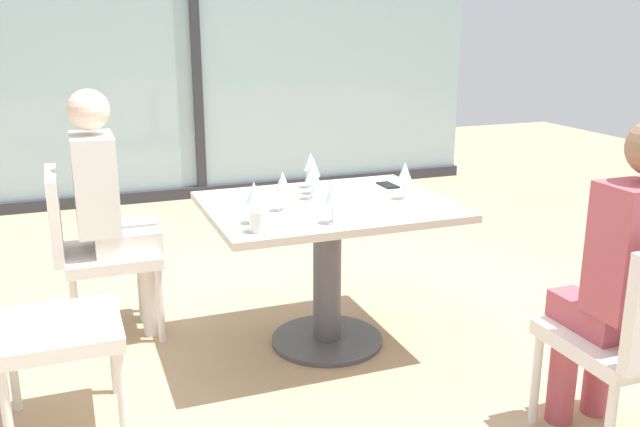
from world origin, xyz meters
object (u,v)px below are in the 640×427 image
object	(u,v)px
person_far_left	(109,202)
wine_glass_3	(313,168)
wine_glass_1	(283,183)
coffee_cup	(259,221)
wine_glass_2	(312,173)
wine_glass_0	(333,193)
wine_glass_4	(405,172)
dining_table_main	(327,241)
chair_far_left	(90,243)
cell_phone_on_table	(388,185)
chair_side_end	(30,315)
person_front_right	(626,270)
wine_glass_5	(310,162)
wine_glass_6	(254,194)

from	to	relation	value
person_far_left	wine_glass_3	distance (m)	1.03
wine_glass_1	coffee_cup	xyz separation A→B (m)	(-0.19, -0.27, -0.09)
wine_glass_2	wine_glass_0	bearing A→B (deg)	-98.08
wine_glass_4	wine_glass_1	bearing A→B (deg)	179.73
dining_table_main	coffee_cup	xyz separation A→B (m)	(-0.43, -0.33, 0.24)
chair_far_left	cell_phone_on_table	bearing A→B (deg)	-10.96
chair_far_left	cell_phone_on_table	distance (m)	1.55
wine_glass_4	wine_glass_3	bearing A→B (deg)	145.57
chair_side_end	wine_glass_4	size ratio (longest dim) A/B	4.70
wine_glass_0	wine_glass_3	bearing A→B (deg)	78.89
person_far_left	wine_glass_0	world-z (taller)	person_far_left
chair_far_left	wine_glass_2	size ratio (longest dim) A/B	4.70
wine_glass_1	wine_glass_4	world-z (taller)	same
wine_glass_1	wine_glass_4	xyz separation A→B (m)	(0.62, -0.00, 0.00)
chair_side_end	person_front_right	size ratio (longest dim) A/B	0.69
dining_table_main	wine_glass_5	bearing A→B (deg)	84.33
wine_glass_2	wine_glass_6	bearing A→B (deg)	-140.96
wine_glass_0	coffee_cup	size ratio (longest dim) A/B	2.06
dining_table_main	wine_glass_3	xyz separation A→B (m)	(0.00, 0.20, 0.33)
chair_far_left	coffee_cup	size ratio (longest dim) A/B	9.67
wine_glass_4	wine_glass_5	bearing A→B (deg)	131.76
dining_table_main	coffee_cup	bearing A→B (deg)	-142.41
wine_glass_0	wine_glass_1	distance (m)	0.30
chair_side_end	wine_glass_4	bearing A→B (deg)	9.03
wine_glass_6	dining_table_main	bearing A→B (deg)	26.59
person_front_right	wine_glass_3	distance (m)	1.55
dining_table_main	wine_glass_4	bearing A→B (deg)	-9.24
dining_table_main	person_far_left	distance (m)	1.10
chair_side_end	wine_glass_3	distance (m)	1.49
coffee_cup	wine_glass_4	bearing A→B (deg)	18.52
wine_glass_0	wine_glass_5	bearing A→B (deg)	78.35
wine_glass_1	wine_glass_2	xyz separation A→B (m)	(0.20, 0.15, 0.00)
person_front_right	wine_glass_4	xyz separation A→B (m)	(-0.34, 1.10, 0.16)
wine_glass_2	coffee_cup	bearing A→B (deg)	-132.37
person_far_left	wine_glass_6	world-z (taller)	person_far_left
wine_glass_1	dining_table_main	bearing A→B (deg)	13.67
dining_table_main	wine_glass_1	world-z (taller)	wine_glass_1
chair_side_end	dining_table_main	bearing A→B (deg)	14.02
dining_table_main	person_far_left	size ratio (longest dim) A/B	0.91
wine_glass_5	wine_glass_6	world-z (taller)	same
wine_glass_4	wine_glass_5	world-z (taller)	same
chair_far_left	person_front_right	size ratio (longest dim) A/B	0.69
coffee_cup	chair_far_left	bearing A→B (deg)	127.70
chair_far_left	coffee_cup	bearing A→B (deg)	-52.30
coffee_cup	cell_phone_on_table	bearing A→B (deg)	32.41
dining_table_main	wine_glass_2	xyz separation A→B (m)	(-0.04, 0.10, 0.33)
chair_far_left	wine_glass_6	bearing A→B (deg)	-47.02
wine_glass_1	wine_glass_5	world-z (taller)	same
wine_glass_3	cell_phone_on_table	size ratio (longest dim) A/B	1.28
wine_glass_5	cell_phone_on_table	distance (m)	0.43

